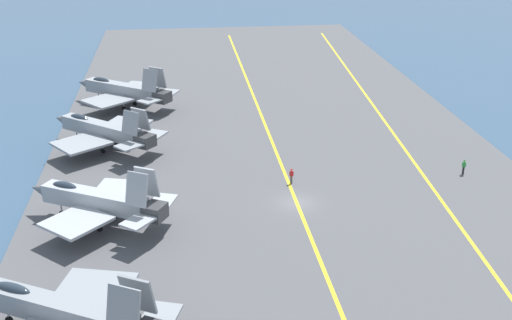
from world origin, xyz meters
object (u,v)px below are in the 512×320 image
at_px(crew_green_vest, 464,166).
at_px(parked_jet_nearest, 63,312).
at_px(parked_jet_second, 98,200).
at_px(parked_jet_fourth, 123,90).
at_px(crew_red_vest, 291,175).
at_px(parked_jet_third, 103,130).

bearing_deg(crew_green_vest, parked_jet_nearest, 120.96).
bearing_deg(parked_jet_second, crew_green_vest, -79.99).
xyz_separation_m(parked_jet_fourth, crew_red_vest, (-29.78, -20.07, -1.65)).
distance_m(parked_jet_third, crew_red_vest, 25.18).
relative_size(parked_jet_third, parked_jet_fourth, 0.95).
bearing_deg(crew_red_vest, parked_jet_fourth, 33.98).
bearing_deg(crew_red_vest, parked_jet_third, 58.65).
relative_size(parked_jet_second, parked_jet_third, 0.98).
bearing_deg(parked_jet_second, parked_jet_nearest, 177.66).
xyz_separation_m(parked_jet_third, crew_red_vest, (-13.07, -21.46, -1.50)).
height_order(parked_jet_second, crew_green_vest, parked_jet_second).
relative_size(parked_jet_nearest, crew_red_vest, 9.53).
bearing_deg(parked_jet_nearest, crew_red_vest, -40.46).
distance_m(parked_jet_nearest, parked_jet_second, 17.40).
bearing_deg(parked_jet_third, parked_jet_fourth, -4.76).
bearing_deg(parked_jet_fourth, parked_jet_nearest, 179.22).
relative_size(parked_jet_nearest, parked_jet_second, 1.13).
distance_m(parked_jet_second, crew_red_vest, 21.35).
height_order(parked_jet_third, crew_red_vest, parked_jet_third).
height_order(parked_jet_nearest, crew_red_vest, parked_jet_nearest).
bearing_deg(parked_jet_nearest, parked_jet_second, -2.34).
height_order(parked_jet_second, parked_jet_fourth, parked_jet_fourth).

